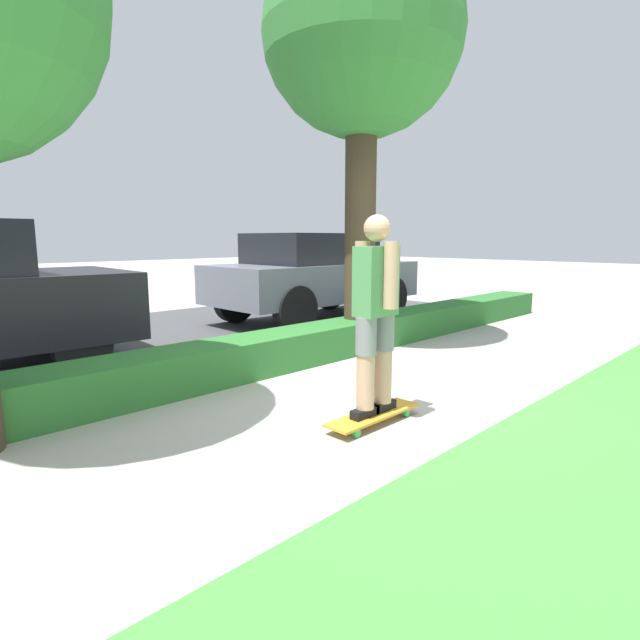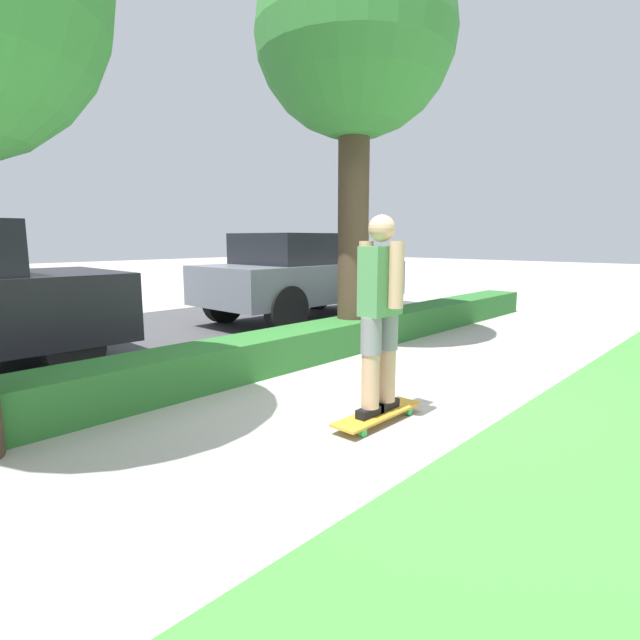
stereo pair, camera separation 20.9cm
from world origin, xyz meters
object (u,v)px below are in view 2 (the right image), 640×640
Objects in this scene: tree_mid at (355,40)px; parked_car_middle at (303,274)px; skater_person at (380,310)px; skateboard at (378,414)px.

parked_car_middle is (1.19, 2.11, -3.06)m from tree_mid.
skater_person reaches higher than parked_car_middle.
skateboard is 0.84m from skater_person.
skateboard is at bearing -128.16° from parked_car_middle.
skater_person is (0.00, 0.00, 0.84)m from skateboard.
parked_car_middle is at bearing 51.39° from skater_person.
skateboard is 0.24× the size of parked_car_middle.
skateboard is at bearing -135.00° from skater_person.
tree_mid reaches higher than skater_person.
tree_mid is at bearing 43.42° from skateboard.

